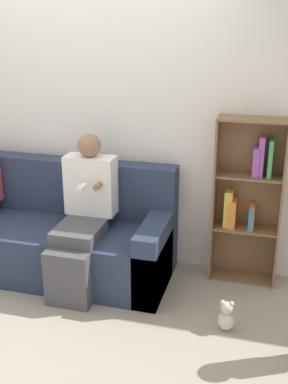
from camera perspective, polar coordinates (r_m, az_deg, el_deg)
ground_plane at (r=4.03m, az=-10.53°, el=-12.78°), size 14.00×14.00×0.00m
back_wall at (r=4.36m, az=-6.23°, el=8.23°), size 10.00×0.06×2.55m
couch at (r=4.37m, az=-10.64°, el=-5.14°), size 2.10×0.82×0.96m
adult_seated at (r=3.99m, az=-7.22°, el=-2.36°), size 0.43×0.73×1.26m
bookshelf at (r=4.10m, az=12.15°, el=-0.77°), size 0.56×0.24×1.42m
teddy_bear at (r=3.66m, az=9.72°, el=-14.32°), size 0.12×0.10×0.25m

